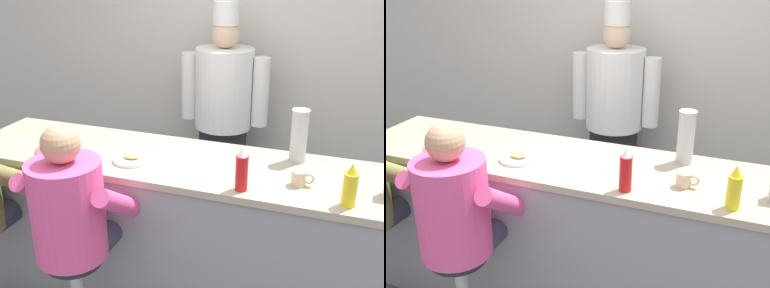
# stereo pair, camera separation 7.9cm
# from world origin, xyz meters

# --- Properties ---
(wall_back) EXTENTS (10.00, 0.06, 2.70)m
(wall_back) POSITION_xyz_m (0.00, 1.78, 1.35)
(wall_back) COLOR beige
(wall_back) RESTS_ON ground_plane
(diner_counter) EXTENTS (3.01, 0.67, 1.02)m
(diner_counter) POSITION_xyz_m (0.00, 0.34, 0.51)
(diner_counter) COLOR gray
(diner_counter) RESTS_ON ground_plane
(ketchup_bottle_red) EXTENTS (0.06, 0.06, 0.24)m
(ketchup_bottle_red) POSITION_xyz_m (0.27, 0.08, 1.13)
(ketchup_bottle_red) COLOR red
(ketchup_bottle_red) RESTS_ON diner_counter
(mustard_bottle_yellow) EXTENTS (0.07, 0.07, 0.22)m
(mustard_bottle_yellow) POSITION_xyz_m (0.78, 0.10, 1.12)
(mustard_bottle_yellow) COLOR yellow
(mustard_bottle_yellow) RESTS_ON diner_counter
(breakfast_plate) EXTENTS (0.22, 0.22, 0.04)m
(breakfast_plate) POSITION_xyz_m (-0.41, 0.22, 1.03)
(breakfast_plate) COLOR white
(breakfast_plate) RESTS_ON diner_counter
(cereal_bowl) EXTENTS (0.15, 0.15, 0.05)m
(cereal_bowl) POSITION_xyz_m (-0.89, 0.10, 1.04)
(cereal_bowl) COLOR #B24C47
(cereal_bowl) RESTS_ON diner_counter
(coffee_mug_tan) EXTENTS (0.12, 0.08, 0.08)m
(coffee_mug_tan) POSITION_xyz_m (0.54, 0.24, 1.06)
(coffee_mug_tan) COLOR beige
(coffee_mug_tan) RESTS_ON diner_counter
(cup_stack_steel) EXTENTS (0.10, 0.10, 0.31)m
(cup_stack_steel) POSITION_xyz_m (0.49, 0.54, 1.17)
(cup_stack_steel) COLOR #B7BABF
(cup_stack_steel) RESTS_ON diner_counter
(diner_seated_pink) EXTENTS (0.57, 0.56, 1.37)m
(diner_seated_pink) POSITION_xyz_m (-0.55, -0.20, 0.87)
(diner_seated_pink) COLOR #B2B5BA
(diner_seated_pink) RESTS_ON ground_plane
(cook_in_whites_near) EXTENTS (0.71, 0.46, 1.82)m
(cook_in_whites_near) POSITION_xyz_m (-0.21, 1.45, 1.00)
(cook_in_whites_near) COLOR #232328
(cook_in_whites_near) RESTS_ON ground_plane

